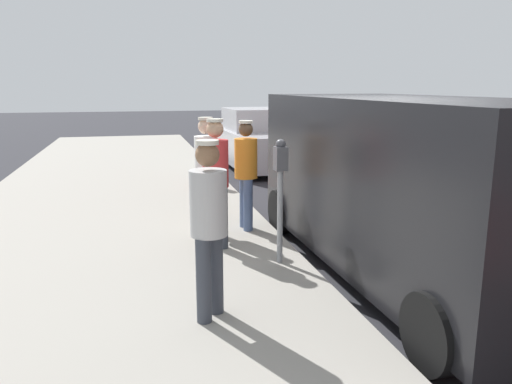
# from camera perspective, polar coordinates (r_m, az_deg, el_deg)

# --- Properties ---
(ground_plane) EXTENTS (80.00, 80.00, 0.00)m
(ground_plane) POSITION_cam_1_polar(r_m,az_deg,el_deg) (7.35, 11.44, -6.36)
(ground_plane) COLOR #2D2D33
(sidewalk_slab) EXTENTS (5.00, 32.00, 0.15)m
(sidewalk_slab) POSITION_cam_1_polar(r_m,az_deg,el_deg) (6.68, -17.15, -7.88)
(sidewalk_slab) COLOR #9E998E
(sidewalk_slab) RESTS_ON ground
(parking_meter_near) EXTENTS (0.14, 0.18, 1.52)m
(parking_meter_near) POSITION_cam_1_polar(r_m,az_deg,el_deg) (5.99, 2.79, 1.37)
(parking_meter_near) COLOR gray
(parking_meter_near) RESTS_ON sidewalk_slab
(pedestrian_in_orange) EXTENTS (0.34, 0.36, 1.63)m
(pedestrian_in_orange) POSITION_cam_1_polar(r_m,az_deg,el_deg) (7.46, -1.15, 2.73)
(pedestrian_in_orange) COLOR #4C608C
(pedestrian_in_orange) RESTS_ON sidewalk_slab
(pedestrian_in_white) EXTENTS (0.34, 0.34, 1.69)m
(pedestrian_in_white) POSITION_cam_1_polar(r_m,az_deg,el_deg) (7.34, -5.66, 2.82)
(pedestrian_in_white) COLOR beige
(pedestrian_in_white) RESTS_ON sidewalk_slab
(pedestrian_in_red) EXTENTS (0.34, 0.34, 1.72)m
(pedestrian_in_red) POSITION_cam_1_polar(r_m,az_deg,el_deg) (6.61, -4.60, 1.97)
(pedestrian_in_red) COLOR #383D47
(pedestrian_in_red) RESTS_ON sidewalk_slab
(pedestrian_in_gray) EXTENTS (0.34, 0.34, 1.67)m
(pedestrian_in_gray) POSITION_cam_1_polar(r_m,az_deg,el_deg) (4.56, -5.40, -3.07)
(pedestrian_in_gray) COLOR #383D47
(pedestrian_in_gray) RESTS_ON sidewalk_slab
(parked_van) EXTENTS (2.19, 5.23, 2.15)m
(parked_van) POSITION_cam_1_polar(r_m,az_deg,el_deg) (6.29, 16.92, 1.13)
(parked_van) COLOR black
(parked_van) RESTS_ON ground
(parked_sedan_behind) EXTENTS (2.03, 4.44, 1.65)m
(parked_sedan_behind) POSITION_cam_1_polar(r_m,az_deg,el_deg) (14.17, 0.21, 5.82)
(parked_sedan_behind) COLOR #BCBCC1
(parked_sedan_behind) RESTS_ON ground
(fire_hydrant) EXTENTS (0.24, 0.24, 0.86)m
(fire_hydrant) POSITION_cam_1_polar(r_m,az_deg,el_deg) (10.77, -5.19, 2.81)
(fire_hydrant) COLOR red
(fire_hydrant) RESTS_ON sidewalk_slab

